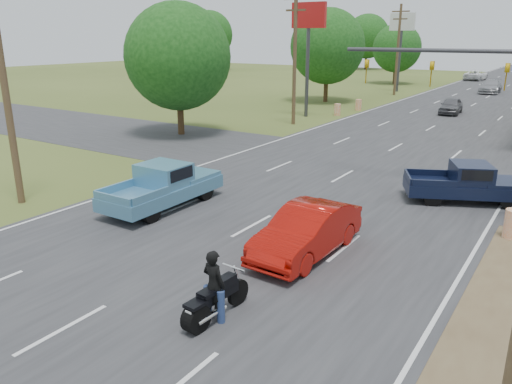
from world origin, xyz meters
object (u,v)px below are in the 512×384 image
Objects in this scene: red_convertible at (307,232)px; blue_pickup at (165,185)px; navy_pickup at (470,183)px; rider at (214,288)px; distant_car_white at (476,75)px; motorcycle at (213,302)px; distant_car_silver at (491,87)px; distant_car_grey at (451,106)px.

blue_pickup is (-6.98, 1.06, 0.12)m from red_convertible.
red_convertible is at bearing -45.81° from navy_pickup.
rider is 76.87m from distant_car_white.
distant_car_white reaches higher than motorcycle.
distant_car_silver is at bearing -82.87° from rider.
motorcycle is at bearing 101.80° from distant_car_white.
red_convertible is 2.09× the size of motorcycle.
navy_pickup is at bearing 35.45° from blue_pickup.
motorcycle is 0.36m from rider.
navy_pickup is 45.39m from distant_car_silver.
navy_pickup reaches higher than motorcycle.
blue_pickup is (-6.91, 5.66, 0.03)m from rider.
blue_pickup is 1.02× the size of navy_pickup.
blue_pickup is at bearing 173.28° from red_convertible.
motorcycle is at bearing -88.95° from red_convertible.
red_convertible is at bearing 102.26° from distant_car_white.
motorcycle is 13.46m from navy_pickup.
motorcycle is 1.30× the size of rider.
rider reaches higher than distant_car_silver.
navy_pickup is 25.84m from distant_car_grey.
rider is (-0.07, -4.60, 0.09)m from red_convertible.
blue_pickup is 52.40m from distant_car_silver.
distant_car_silver is at bearing 85.69° from distant_car_grey.
motorcycle is at bearing -89.13° from distant_car_silver.
blue_pickup is at bearing 144.31° from motorcycle.
distant_car_white is at bearing -79.86° from rider.
distant_car_white is (-8.36, 71.82, -0.02)m from red_convertible.
distant_car_white is at bearing 165.24° from navy_pickup.
red_convertible is 7.06m from blue_pickup.
navy_pickup is 64.47m from distant_car_white.
distant_car_grey is 0.76× the size of distant_car_silver.
red_convertible is 4.60m from rider.
red_convertible is 0.88× the size of blue_pickup.
distant_car_white is (-1.38, 70.76, -0.13)m from blue_pickup.
rider is at bearing -88.91° from red_convertible.
motorcycle is 58.08m from distant_car_silver.
blue_pickup is at bearing -35.37° from rider.
distant_car_silver is 0.99× the size of distant_car_white.
rider is at bearing -39.70° from blue_pickup.
red_convertible is 72.31m from distant_car_white.
blue_pickup reaches higher than distant_car_white.
blue_pickup is at bearing -100.83° from distant_car_grey.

